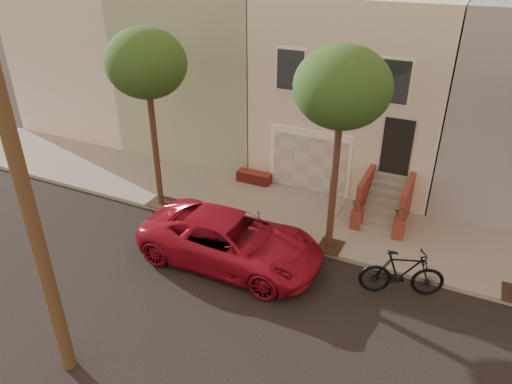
% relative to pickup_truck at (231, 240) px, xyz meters
% --- Properties ---
extents(ground, '(90.00, 90.00, 0.00)m').
position_rel_pickup_truck_xyz_m(ground, '(1.50, -2.01, -0.78)').
color(ground, black).
rests_on(ground, ground).
extents(sidewalk, '(40.00, 3.70, 0.15)m').
position_rel_pickup_truck_xyz_m(sidewalk, '(1.50, 3.34, -0.71)').
color(sidewalk, gray).
rests_on(sidewalk, ground).
extents(house_row, '(33.10, 11.70, 7.00)m').
position_rel_pickup_truck_xyz_m(house_row, '(1.50, 9.17, 2.86)').
color(house_row, beige).
rests_on(house_row, sidewalk).
extents(tree_left, '(2.70, 2.57, 6.30)m').
position_rel_pickup_truck_xyz_m(tree_left, '(-4.00, 1.89, 4.47)').
color(tree_left, '#2D2116').
rests_on(tree_left, sidewalk).
extents(tree_mid, '(2.70, 2.57, 6.30)m').
position_rel_pickup_truck_xyz_m(tree_mid, '(2.50, 1.89, 4.47)').
color(tree_mid, '#2D2116').
rests_on(tree_mid, sidewalk).
extents(pickup_truck, '(5.64, 2.62, 1.56)m').
position_rel_pickup_truck_xyz_m(pickup_truck, '(0.00, 0.00, 0.00)').
color(pickup_truck, maroon).
rests_on(pickup_truck, ground).
extents(motorcycle, '(2.42, 1.41, 1.40)m').
position_rel_pickup_truck_xyz_m(motorcycle, '(4.95, 0.73, -0.08)').
color(motorcycle, black).
rests_on(motorcycle, ground).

